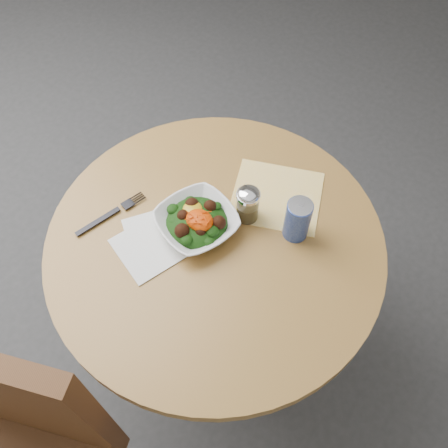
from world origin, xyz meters
name	(u,v)px	position (x,y,z in m)	size (l,w,h in m)	color
ground	(218,339)	(0.00, 0.00, 0.00)	(6.00, 6.00, 0.00)	#323235
table	(216,274)	(0.00, 0.00, 0.55)	(0.90, 0.90, 0.75)	black
cloth_napkin	(277,196)	(0.06, 0.22, 0.75)	(0.24, 0.22, 0.00)	#FFB10D
paper_napkins	(154,241)	(-0.13, -0.10, 0.75)	(0.23, 0.26, 0.00)	white
salad_bowl	(197,222)	(-0.06, 0.00, 0.78)	(0.26, 0.26, 0.08)	white
fork	(113,213)	(-0.27, -0.10, 0.76)	(0.08, 0.21, 0.00)	black
spice_shaker	(248,205)	(0.03, 0.11, 0.81)	(0.06, 0.06, 0.11)	silver
beverage_can	(298,220)	(0.16, 0.14, 0.81)	(0.07, 0.07, 0.13)	navy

